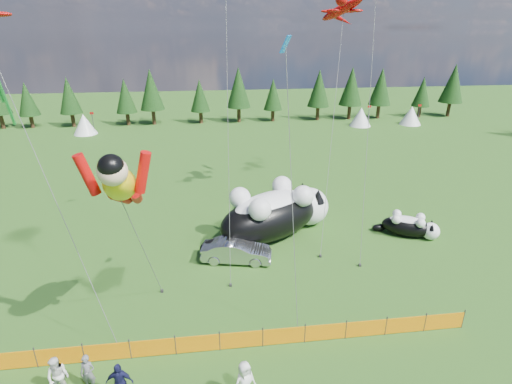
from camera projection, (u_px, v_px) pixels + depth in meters
ground at (236, 307)px, 21.38m from camera, size 160.00×160.00×0.00m
safety_fence at (241, 340)px, 18.43m from camera, size 22.06×0.06×1.10m
tree_line at (213, 97)px, 61.11m from camera, size 90.00×4.00×8.00m
festival_tents at (289, 119)px, 58.78m from camera, size 50.00×3.20×2.80m
cat_large at (276, 212)px, 28.05m from camera, size 9.78×7.10×3.84m
cat_small at (410, 226)px, 28.40m from camera, size 4.27×3.03×1.66m
car at (236, 251)px, 25.31m from camera, size 4.65×2.41×1.46m
spectator_a at (88, 373)px, 16.24m from camera, size 0.68×0.51×1.69m
spectator_b at (58, 377)px, 15.93m from camera, size 0.98×0.66×1.87m
spectator_c at (119, 383)px, 15.70m from camera, size 1.12×0.63×1.85m
spectator_e at (245, 382)px, 15.68m from camera, size 1.11×0.98×1.91m
superhero_kite at (120, 184)px, 16.03m from camera, size 4.56×6.21×10.37m
gecko_kite at (342, 10)px, 29.00m from camera, size 5.88×12.29×17.78m
diamond_kite_c at (286, 63)px, 15.76m from camera, size 1.12×1.72×13.97m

